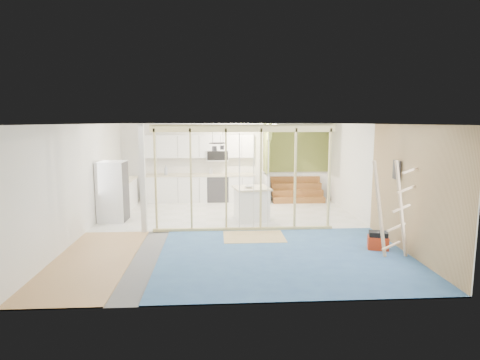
{
  "coord_description": "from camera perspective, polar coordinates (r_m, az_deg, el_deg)",
  "views": [
    {
      "loc": [
        -0.37,
        -9.53,
        2.65
      ],
      "look_at": [
        0.25,
        0.6,
        1.17
      ],
      "focal_mm": 30.0,
      "sensor_mm": 36.0,
      "label": 1
    }
  ],
  "objects": [
    {
      "name": "island",
      "position": [
        10.9,
        1.65,
        -3.39
      ],
      "size": [
        1.05,
        1.05,
        0.9
      ],
      "rotation": [
        0.0,
        0.0,
        0.15
      ],
      "color": "white",
      "rests_on": "room"
    },
    {
      "name": "electrical_panel",
      "position": [
        9.03,
        21.39,
        1.35
      ],
      "size": [
        0.04,
        0.3,
        0.4
      ],
      "primitive_type": "cube",
      "color": "#39393E",
      "rests_on": "room"
    },
    {
      "name": "soap_bottle_a",
      "position": [
        13.34,
        -10.49,
        1.43
      ],
      "size": [
        0.14,
        0.14,
        0.32
      ],
      "primitive_type": "imported",
      "rotation": [
        0.0,
        0.0,
        -0.1
      ],
      "color": "#A4A9B7",
      "rests_on": "base_cabinets"
    },
    {
      "name": "pot_rack",
      "position": [
        11.44,
        -3.2,
        4.99
      ],
      "size": [
        0.52,
        0.52,
        0.72
      ],
      "color": "black",
      "rests_on": "room"
    },
    {
      "name": "base_cabinets",
      "position": [
        13.14,
        -8.88,
        -1.39
      ],
      "size": [
        4.45,
        2.24,
        0.93
      ],
      "color": "white",
      "rests_on": "room"
    },
    {
      "name": "sheathing_panel",
      "position": [
        8.57,
        23.25,
        -1.47
      ],
      "size": [
        0.02,
        4.0,
        2.6
      ],
      "primitive_type": "cube",
      "color": "tan",
      "rests_on": "room"
    },
    {
      "name": "green_partition",
      "position": [
        13.52,
        6.8,
        0.97
      ],
      "size": [
        2.25,
        1.51,
        2.6
      ],
      "color": "olive",
      "rests_on": "room"
    },
    {
      "name": "room",
      "position": [
        9.64,
        -1.28,
        0.22
      ],
      "size": [
        7.01,
        8.01,
        2.61
      ],
      "color": "slate",
      "rests_on": "ground"
    },
    {
      "name": "ceiling_light",
      "position": [
        12.66,
        4.56,
        7.75
      ],
      "size": [
        0.32,
        0.32,
        0.08
      ],
      "primitive_type": "cylinder",
      "color": "#FFEABF",
      "rests_on": "room"
    },
    {
      "name": "stud_frame",
      "position": [
        9.6,
        -2.58,
        1.84
      ],
      "size": [
        4.66,
        0.14,
        2.6
      ],
      "color": "#D1C37F",
      "rests_on": "room"
    },
    {
      "name": "upper_cabinets",
      "position": [
        13.38,
        -5.54,
        4.68
      ],
      "size": [
        3.6,
        0.41,
        0.85
      ],
      "color": "white",
      "rests_on": "room"
    },
    {
      "name": "fridge",
      "position": [
        11.19,
        -17.62,
        -1.58
      ],
      "size": [
        0.73,
        0.71,
        1.62
      ],
      "rotation": [
        0.0,
        0.0,
        -0.04
      ],
      "color": "silver",
      "rests_on": "room"
    },
    {
      "name": "soap_bottle_b",
      "position": [
        13.42,
        -4.15,
        1.34
      ],
      "size": [
        0.12,
        0.12,
        0.21
      ],
      "primitive_type": "imported",
      "rotation": [
        0.0,
        0.0,
        -0.38
      ],
      "color": "silver",
      "rests_on": "base_cabinets"
    },
    {
      "name": "ladder",
      "position": [
        8.24,
        20.96,
        -3.94
      ],
      "size": [
        1.01,
        0.22,
        1.92
      ],
      "rotation": [
        0.0,
        0.0,
        0.4
      ],
      "color": "beige",
      "rests_on": "room"
    },
    {
      "name": "bowl",
      "position": [
        10.7,
        1.26,
        -0.99
      ],
      "size": [
        0.26,
        0.26,
        0.06
      ],
      "primitive_type": "imported",
      "rotation": [
        0.0,
        0.0,
        0.13
      ],
      "color": "white",
      "rests_on": "island"
    },
    {
      "name": "floor_overlays",
      "position": [
        9.96,
        -0.85,
        -7.09
      ],
      "size": [
        7.0,
        8.0,
        0.03
      ],
      "color": "silver",
      "rests_on": "room"
    },
    {
      "name": "toolbox",
      "position": [
        8.92,
        19.03,
        -8.22
      ],
      "size": [
        0.48,
        0.41,
        0.39
      ],
      "rotation": [
        0.0,
        0.0,
        -0.29
      ],
      "color": "#B82E11",
      "rests_on": "room"
    }
  ]
}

